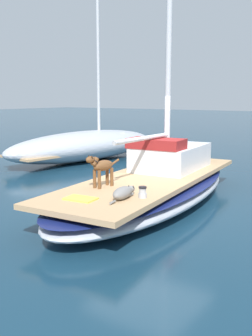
% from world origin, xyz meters
% --- Properties ---
extents(ground_plane, '(120.00, 120.00, 0.00)m').
position_xyz_m(ground_plane, '(0.00, 0.00, 0.00)').
color(ground_plane, '#143347').
extents(sailboat_main, '(3.22, 7.45, 0.66)m').
position_xyz_m(sailboat_main, '(0.00, 0.00, 0.34)').
color(sailboat_main, '#B2B7C1').
rests_on(sailboat_main, ground).
extents(mast_main, '(0.14, 2.27, 8.75)m').
position_xyz_m(mast_main, '(-0.09, 0.77, 4.64)').
color(mast_main, silver).
rests_on(mast_main, sailboat_main).
extents(cabin_house, '(1.61, 2.35, 0.84)m').
position_xyz_m(cabin_house, '(-0.12, 1.11, 1.01)').
color(cabin_house, silver).
rests_on(cabin_house, sailboat_main).
extents(dog_brown, '(0.28, 0.94, 0.70)m').
position_xyz_m(dog_brown, '(-0.25, -1.51, 1.08)').
color(dog_brown, brown).
rests_on(dog_brown, sailboat_main).
extents(dog_grey, '(0.36, 0.95, 0.22)m').
position_xyz_m(dog_grey, '(0.63, -1.98, 0.77)').
color(dog_grey, gray).
rests_on(dog_grey, sailboat_main).
extents(deck_winch, '(0.16, 0.16, 0.21)m').
position_xyz_m(deck_winch, '(0.89, -1.74, 0.76)').
color(deck_winch, '#B7B7BC').
rests_on(deck_winch, sailboat_main).
extents(deck_towel, '(0.60, 0.43, 0.03)m').
position_xyz_m(deck_towel, '(0.05, -2.49, 0.68)').
color(deck_towel, '#D8D14C').
rests_on(deck_towel, sailboat_main).
extents(moored_boat_port_side, '(2.93, 7.53, 6.33)m').
position_xyz_m(moored_boat_port_side, '(-5.50, 4.04, 0.60)').
color(moored_boat_port_side, '#B2B7C1').
rests_on(moored_boat_port_side, ground).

